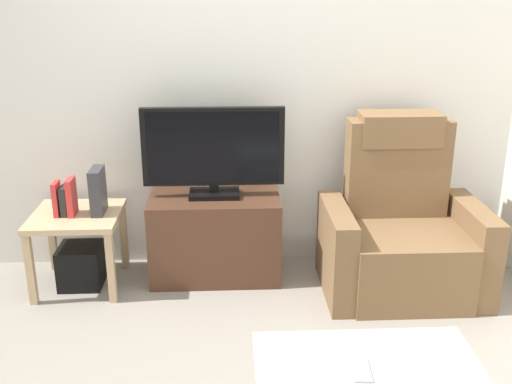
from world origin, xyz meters
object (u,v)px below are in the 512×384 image
at_px(game_console, 98,191).
at_px(recliner_armchair, 401,231).
at_px(subwoofer_box, 81,265).
at_px(television, 213,150).
at_px(coffee_table, 371,377).
at_px(tv_stand, 215,237).
at_px(side_table, 77,225).
at_px(book_middle, 65,201).
at_px(book_rightmost, 71,197).
at_px(cell_phone, 361,370).
at_px(book_leftmost, 57,199).

bearing_deg(game_console, recliner_armchair, -3.48).
bearing_deg(subwoofer_box, recliner_armchair, -2.95).
relative_size(television, coffee_table, 0.99).
bearing_deg(subwoofer_box, tv_stand, 6.01).
bearing_deg(coffee_table, recliner_armchair, 69.96).
relative_size(side_table, book_middle, 2.96).
distance_m(side_table, subwoofer_box, 0.28).
xyz_separation_m(side_table, book_rightmost, (-0.01, -0.02, 0.20)).
height_order(television, book_rightmost, television).
bearing_deg(book_middle, cell_phone, -45.68).
bearing_deg(book_leftmost, book_rightmost, 0.00).
bearing_deg(book_leftmost, coffee_table, -44.13).
bearing_deg(side_table, tv_stand, 6.01).
xyz_separation_m(side_table, book_middle, (-0.05, -0.02, 0.17)).
height_order(recliner_armchair, subwoofer_box, recliner_armchair).
xyz_separation_m(book_rightmost, cell_phone, (1.47, -1.54, -0.19)).
bearing_deg(book_middle, book_rightmost, 0.00).
height_order(recliner_armchair, cell_phone, recliner_armchair).
xyz_separation_m(recliner_armchair, subwoofer_box, (-2.03, 0.10, -0.24)).
relative_size(book_rightmost, game_console, 0.82).
relative_size(tv_stand, coffee_table, 0.93).
xyz_separation_m(television, recliner_armchair, (1.17, -0.21, -0.48)).
relative_size(coffee_table, cell_phone, 6.00).
distance_m(tv_stand, game_console, 0.80).
xyz_separation_m(subwoofer_box, book_leftmost, (-0.10, -0.02, 0.46)).
height_order(side_table, book_rightmost, book_rightmost).
bearing_deg(game_console, coffee_table, -49.45).
xyz_separation_m(side_table, book_leftmost, (-0.10, -0.02, 0.19)).
xyz_separation_m(recliner_armchair, side_table, (-2.03, 0.10, 0.04)).
bearing_deg(side_table, recliner_armchair, -2.95).
bearing_deg(coffee_table, subwoofer_box, 133.64).
bearing_deg(game_console, book_leftmost, -173.02).
bearing_deg(book_rightmost, coffee_table, -45.79).
height_order(book_rightmost, cell_phone, book_rightmost).
height_order(book_leftmost, book_middle, book_leftmost).
relative_size(side_table, book_rightmost, 2.32).
xyz_separation_m(tv_stand, recliner_armchair, (1.17, -0.19, 0.10)).
distance_m(television, cell_phone, 1.83).
relative_size(book_rightmost, cell_phone, 1.55).
distance_m(book_leftmost, game_console, 0.25).
relative_size(side_table, game_console, 1.90).
distance_m(subwoofer_box, cell_phone, 2.15).
xyz_separation_m(book_leftmost, cell_phone, (1.55, -1.54, -0.18)).
bearing_deg(game_console, book_rightmost, -169.09).
relative_size(book_leftmost, book_rightmost, 0.91).
height_order(television, subwoofer_box, television).
relative_size(side_table, coffee_table, 0.60).
distance_m(television, game_console, 0.75).
height_order(television, cell_phone, television).
distance_m(side_table, game_console, 0.27).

